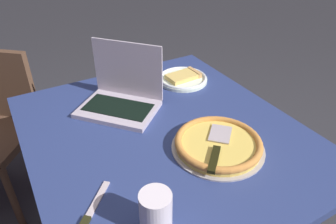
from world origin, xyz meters
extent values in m
cube|color=navy|center=(0.00, 0.00, 0.71)|extent=(1.07, 0.94, 0.03)
cylinder|color=#29301B|center=(-0.38, -0.38, 0.35)|extent=(0.04, 0.04, 0.70)
cylinder|color=#29301B|center=(-0.38, 0.38, 0.35)|extent=(0.04, 0.04, 0.70)
cube|color=#BBAFBF|center=(-0.20, -0.10, 0.74)|extent=(0.36, 0.35, 0.02)
cube|color=black|center=(-0.20, -0.10, 0.75)|extent=(0.28, 0.27, 0.00)
cube|color=#BBAFBF|center=(-0.28, -0.01, 0.86)|extent=(0.23, 0.20, 0.23)
cube|color=silver|center=(-0.27, -0.02, 0.86)|extent=(0.20, 0.18, 0.20)
cylinder|color=silver|center=(-0.30, 0.26, 0.74)|extent=(0.23, 0.23, 0.01)
torus|color=silver|center=(-0.30, 0.26, 0.75)|extent=(0.22, 0.22, 0.01)
cube|color=#DEBA60|center=(-0.30, 0.26, 0.75)|extent=(0.10, 0.15, 0.02)
cube|color=tan|center=(-0.30, 0.33, 0.75)|extent=(0.09, 0.02, 0.03)
cylinder|color=#A9A3A5|center=(0.17, 0.11, 0.73)|extent=(0.31, 0.31, 0.01)
cylinder|color=#E1BD53|center=(0.17, 0.11, 0.75)|extent=(0.28, 0.28, 0.02)
torus|color=#C9823B|center=(0.17, 0.11, 0.76)|extent=(0.29, 0.29, 0.02)
cube|color=#B5A8AD|center=(0.15, 0.14, 0.76)|extent=(0.12, 0.12, 0.00)
cube|color=black|center=(0.24, 0.04, 0.76)|extent=(0.10, 0.10, 0.01)
cube|color=beige|center=(0.20, -0.33, 0.73)|extent=(0.13, 0.13, 0.00)
cylinder|color=silver|center=(0.34, -0.22, 0.79)|extent=(0.08, 0.08, 0.11)
cylinder|color=#40291F|center=(0.34, -0.22, 0.82)|extent=(0.07, 0.07, 0.01)
cylinder|color=brown|center=(-0.48, -0.58, 0.21)|extent=(0.03, 0.03, 0.42)
cylinder|color=brown|center=(-0.75, -0.35, 0.21)|extent=(0.03, 0.03, 0.42)
camera|label=1|loc=(0.81, -0.44, 1.42)|focal=33.89mm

